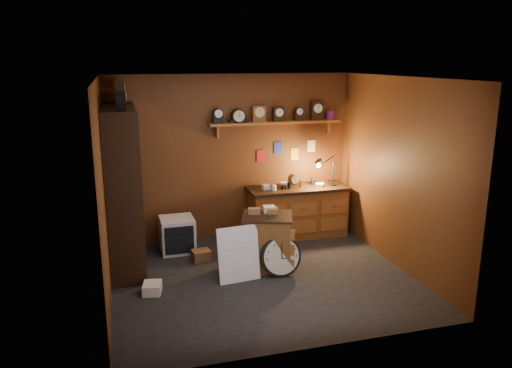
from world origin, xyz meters
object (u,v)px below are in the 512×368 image
object	(u,v)px
workbench	(297,209)
big_round_clock	(281,256)
shelving_unit	(121,181)
low_cabinet	(267,240)

from	to	relation	value
workbench	big_round_clock	world-z (taller)	workbench
big_round_clock	shelving_unit	bearing A→B (deg)	154.61
shelving_unit	workbench	size ratio (longest dim) A/B	1.54
workbench	low_cabinet	distance (m)	1.47
big_round_clock	low_cabinet	bearing A→B (deg)	109.95
low_cabinet	shelving_unit	bearing A→B (deg)	179.45
workbench	big_round_clock	size ratio (longest dim) A/B	2.92
low_cabinet	workbench	bearing A→B (deg)	71.48
low_cabinet	big_round_clock	distance (m)	0.35
shelving_unit	big_round_clock	xyz separation A→B (m)	(2.06, -0.98, -0.97)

